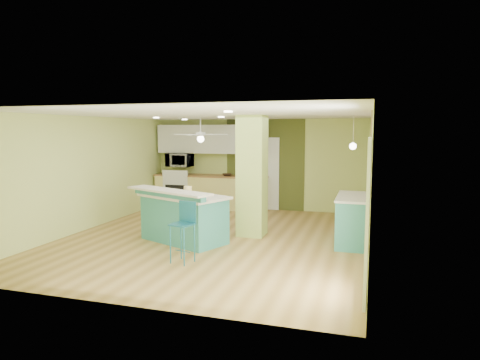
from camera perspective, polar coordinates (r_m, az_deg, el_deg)
name	(u,v)px	position (r m, az deg, el deg)	size (l,w,h in m)	color
floor	(215,239)	(8.82, -3.39, -7.80)	(6.00, 7.00, 0.01)	olive
ceiling	(214,114)	(8.55, -3.51, 8.72)	(6.00, 7.00, 0.01)	white
wall_back	(258,164)	(11.93, 2.41, 2.09)	(6.00, 0.01, 2.50)	#C4D471
wall_front	(115,207)	(5.48, -16.31, -3.51)	(6.00, 0.01, 2.50)	#C4D471
wall_left	(87,173)	(10.04, -19.75, 0.86)	(0.01, 7.00, 2.50)	#C4D471
wall_right	(370,183)	(8.07, 17.00, -0.36)	(0.01, 7.00, 2.50)	#C4D471
wood_panel	(370,179)	(8.66, 16.89, 0.11)	(0.02, 3.40, 2.50)	#8F7652
olive_accent	(265,165)	(11.86, 3.33, 2.06)	(2.20, 0.02, 2.50)	#495120
interior_door	(265,174)	(11.86, 3.29, 0.85)	(0.82, 0.05, 2.00)	white
french_door	(367,218)	(5.82, 16.59, -4.94)	(0.04, 1.08, 2.10)	white
column	(252,176)	(8.87, 1.62, 0.54)	(0.55, 0.55, 2.50)	#A5BF58
kitchen_run	(211,192)	(12.12, -3.93, -1.55)	(3.25, 0.63, 0.94)	#E6D978
stove	(180,191)	(12.48, -8.03, -1.42)	(0.76, 0.66, 1.08)	white
upper_cabinets	(212,139)	(12.11, -3.79, 5.47)	(3.20, 0.34, 0.80)	silver
microwave	(179,160)	(12.40, -8.08, 2.67)	(0.70, 0.48, 0.39)	silver
ceiling_fan	(201,135)	(10.81, -5.28, 6.00)	(1.41, 1.41, 0.61)	white
pendant_lamp	(353,146)	(8.77, 14.82, 4.41)	(0.14, 0.14, 0.69)	silver
wall_decor	(369,163)	(8.83, 16.81, 2.19)	(0.03, 0.90, 0.70)	brown
peninsula	(183,217)	(8.53, -7.57, -4.89)	(2.15, 1.72, 1.07)	teal
bar_stool	(185,222)	(7.19, -7.40, -5.55)	(0.40, 0.40, 1.02)	#1B647D
side_counter	(353,220)	(8.62, 14.79, -5.12)	(0.62, 1.45, 0.93)	teal
fruit_bowl	(227,175)	(11.80, -1.73, 0.70)	(0.28, 0.28, 0.07)	#322014
canister	(188,191)	(8.38, -6.96, -1.45)	(0.16, 0.16, 0.18)	yellow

